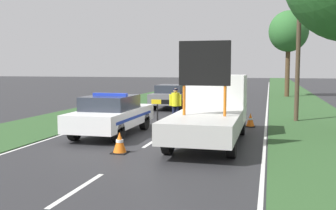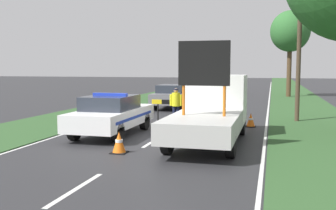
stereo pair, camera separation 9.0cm
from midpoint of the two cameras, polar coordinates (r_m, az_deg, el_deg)
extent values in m
plane|color=#28282B|center=(13.87, -1.68, -4.89)|extent=(160.00, 160.00, 0.00)
cube|color=silver|center=(8.47, -13.25, -11.80)|extent=(0.12, 2.34, 0.01)
cube|color=silver|center=(13.42, -2.25, -5.22)|extent=(0.12, 2.34, 0.01)
cube|color=silver|center=(18.67, 2.62, -2.18)|extent=(0.12, 2.34, 0.01)
cube|color=silver|center=(24.03, 5.32, -0.47)|extent=(0.12, 2.34, 0.01)
cube|color=silver|center=(29.43, 7.04, 0.61)|extent=(0.12, 2.34, 0.01)
cube|color=silver|center=(34.86, 8.22, 1.35)|extent=(0.12, 2.34, 0.01)
cube|color=silver|center=(40.30, 9.08, 1.90)|extent=(0.12, 2.34, 0.01)
cube|color=silver|center=(45.75, 9.74, 2.31)|extent=(0.12, 2.34, 0.01)
cube|color=silver|center=(51.21, 10.26, 2.64)|extent=(0.12, 2.34, 0.01)
cube|color=silver|center=(56.68, 10.68, 2.90)|extent=(0.12, 2.34, 0.01)
cube|color=silver|center=(62.14, 11.02, 3.12)|extent=(0.12, 2.34, 0.01)
cube|color=silver|center=(32.06, 1.01, 1.05)|extent=(0.10, 72.16, 0.01)
cube|color=silver|center=(31.18, 14.20, 0.75)|extent=(0.10, 72.16, 0.01)
cube|color=#2D5128|center=(34.53, -1.53, 1.39)|extent=(3.92, 120.00, 0.03)
cube|color=#2D5128|center=(33.24, 17.78, 0.96)|extent=(3.92, 120.00, 0.03)
cube|color=white|center=(14.75, -8.30, -1.75)|extent=(1.84, 4.59, 0.61)
cube|color=#282D38|center=(14.56, -8.54, 0.35)|extent=(1.62, 2.11, 0.50)
cylinder|color=black|center=(16.40, -8.94, -2.11)|extent=(0.24, 0.69, 0.69)
cylinder|color=black|center=(15.83, -3.62, -2.33)|extent=(0.24, 0.69, 0.69)
cylinder|color=black|center=(13.86, -13.63, -3.59)|extent=(0.24, 0.69, 0.69)
cylinder|color=black|center=(13.19, -7.47, -3.95)|extent=(0.24, 0.69, 0.69)
cube|color=#1E38C6|center=(14.54, -8.56, 1.53)|extent=(1.29, 0.24, 0.10)
cube|color=#193399|center=(14.75, -8.30, -1.64)|extent=(1.85, 3.76, 0.10)
cube|color=black|center=(16.91, -5.24, -1.00)|extent=(1.01, 0.08, 0.37)
cube|color=white|center=(14.82, 6.99, 0.94)|extent=(2.06, 1.99, 1.76)
cube|color=#232833|center=(15.76, 7.47, 2.36)|extent=(1.75, 0.04, 0.78)
cube|color=#B2B2AD|center=(11.92, 5.04, -2.97)|extent=(2.06, 4.04, 0.60)
cylinder|color=#D16619|center=(11.95, 2.15, 0.69)|extent=(0.09, 0.09, 0.90)
cylinder|color=#D16619|center=(11.74, 8.05, 0.56)|extent=(0.09, 0.09, 0.90)
cube|color=black|center=(11.79, 5.12, 6.04)|extent=(1.55, 0.12, 1.33)
cylinder|color=black|center=(15.06, 3.51, -2.33)|extent=(0.24, 0.90, 0.90)
cylinder|color=black|center=(14.82, 10.45, -2.54)|extent=(0.24, 0.90, 0.90)
cylinder|color=black|center=(11.37, -0.20, -4.88)|extent=(0.24, 0.90, 0.90)
cylinder|color=black|center=(11.06, 9.01, -5.25)|extent=(0.24, 0.90, 0.90)
cylinder|color=black|center=(18.38, -1.69, -1.07)|extent=(0.07, 0.07, 0.79)
cylinder|color=black|center=(17.88, 5.40, -1.28)|extent=(0.07, 0.07, 0.79)
cube|color=yellow|center=(18.34, -1.83, 0.48)|extent=(0.48, 0.08, 0.21)
cube|color=black|center=(18.21, -0.39, 0.44)|extent=(0.48, 0.08, 0.21)
cube|color=yellow|center=(18.09, 1.07, 0.41)|extent=(0.48, 0.08, 0.21)
cube|color=black|center=(17.99, 2.56, 0.38)|extent=(0.48, 0.08, 0.21)
cube|color=yellow|center=(17.90, 4.05, 0.34)|extent=(0.48, 0.08, 0.21)
cube|color=black|center=(17.82, 5.57, 0.30)|extent=(0.48, 0.08, 0.21)
cylinder|color=#191E38|center=(17.40, 0.69, -1.44)|extent=(0.15, 0.15, 0.79)
cylinder|color=#191E38|center=(17.36, 1.21, -1.46)|extent=(0.15, 0.15, 0.79)
cylinder|color=yellow|center=(17.31, 0.95, 0.81)|extent=(0.36, 0.36, 0.59)
cylinder|color=yellow|center=(17.37, 0.23, 0.73)|extent=(0.12, 0.12, 0.50)
cylinder|color=yellow|center=(17.26, 1.68, 0.70)|extent=(0.12, 0.12, 0.50)
sphere|color=#A57A5B|center=(17.28, 0.96, 2.13)|extent=(0.20, 0.20, 0.20)
cylinder|color=#141933|center=(17.28, 0.96, 2.31)|extent=(0.23, 0.23, 0.05)
cylinder|color=#232326|center=(17.51, 3.31, -1.26)|extent=(0.16, 0.16, 0.88)
cylinder|color=#232326|center=(17.48, 3.89, -1.28)|extent=(0.16, 0.16, 0.88)
cylinder|color=maroon|center=(17.42, 3.61, 1.24)|extent=(0.40, 0.40, 0.66)
cylinder|color=maroon|center=(17.48, 2.81, 1.15)|extent=(0.13, 0.13, 0.56)
cylinder|color=maroon|center=(17.38, 4.42, 1.11)|extent=(0.13, 0.13, 0.56)
sphere|color=#A57A5B|center=(17.40, 3.62, 2.69)|extent=(0.23, 0.23, 0.23)
cube|color=black|center=(11.65, -7.23, -6.86)|extent=(0.46, 0.46, 0.03)
cone|color=orange|center=(11.59, -7.25, -5.34)|extent=(0.39, 0.39, 0.60)
cylinder|color=white|center=(11.58, -7.25, -5.19)|extent=(0.22, 0.22, 0.08)
cube|color=black|center=(16.93, 11.70, -3.05)|extent=(0.42, 0.42, 0.03)
cone|color=orange|center=(16.89, 11.72, -2.08)|extent=(0.35, 0.35, 0.55)
cylinder|color=white|center=(16.89, 11.72, -1.99)|extent=(0.20, 0.20, 0.08)
cube|color=black|center=(18.88, 4.87, -2.07)|extent=(0.37, 0.37, 0.03)
cone|color=orange|center=(18.85, 4.88, -1.29)|extent=(0.31, 0.31, 0.49)
cylinder|color=white|center=(18.85, 4.88, -1.22)|extent=(0.18, 0.18, 0.07)
cube|color=black|center=(17.72, 9.74, -2.64)|extent=(0.46, 0.46, 0.03)
cone|color=orange|center=(17.67, 9.76, -1.61)|extent=(0.39, 0.39, 0.61)
cylinder|color=white|center=(17.67, 9.76, -1.51)|extent=(0.22, 0.22, 0.09)
cube|color=slate|center=(23.96, 0.43, 1.11)|extent=(1.78, 4.27, 0.61)
cube|color=#282D38|center=(23.80, 0.36, 2.39)|extent=(1.57, 1.97, 0.47)
cylinder|color=black|center=(25.46, -0.53, 0.68)|extent=(0.24, 0.71, 0.71)
cylinder|color=black|center=(25.10, 2.88, 0.60)|extent=(0.24, 0.71, 0.71)
cylinder|color=black|center=(22.92, -2.25, 0.13)|extent=(0.24, 0.71, 0.71)
cylinder|color=black|center=(22.52, 1.51, 0.04)|extent=(0.24, 0.71, 0.71)
cube|color=navy|center=(30.15, 3.67, 2.21)|extent=(1.89, 4.43, 0.76)
cube|color=#282D38|center=(29.99, 3.63, 3.34)|extent=(1.67, 2.04, 0.44)
cylinder|color=black|center=(31.68, 2.67, 1.69)|extent=(0.24, 0.78, 0.78)
cylinder|color=black|center=(31.38, 5.63, 1.63)|extent=(0.24, 0.78, 0.78)
cylinder|color=black|center=(29.00, 1.55, 1.34)|extent=(0.24, 0.78, 0.78)
cylinder|color=black|center=(28.68, 4.77, 1.28)|extent=(0.24, 0.78, 0.78)
cube|color=maroon|center=(37.00, 5.75, 2.70)|extent=(1.86, 4.69, 0.71)
cube|color=#282D38|center=(36.84, 5.72, 3.68)|extent=(1.63, 2.16, 0.57)
cylinder|color=black|center=(38.58, 4.89, 2.30)|extent=(0.24, 0.69, 0.69)
cylinder|color=black|center=(38.34, 7.27, 2.25)|extent=(0.24, 0.69, 0.69)
cylinder|color=black|center=(35.72, 4.10, 2.04)|extent=(0.24, 0.69, 0.69)
cylinder|color=black|center=(35.47, 6.67, 2.00)|extent=(0.24, 0.69, 0.69)
cube|color=#B2B2B7|center=(43.44, 6.83, 2.98)|extent=(1.83, 4.32, 0.56)
cube|color=#282D38|center=(43.29, 6.81, 3.67)|extent=(1.61, 1.99, 0.50)
cylinder|color=black|center=(44.89, 6.04, 2.71)|extent=(0.24, 0.65, 0.65)
cylinder|color=black|center=(44.68, 8.07, 2.68)|extent=(0.24, 0.65, 0.65)
cylinder|color=black|center=(42.25, 5.51, 2.54)|extent=(0.24, 0.65, 0.65)
cylinder|color=black|center=(42.03, 7.65, 2.51)|extent=(0.24, 0.65, 0.65)
cylinder|color=#4C3823|center=(34.61, 16.87, 4.67)|extent=(0.38, 0.38, 4.27)
ellipsoid|color=#2D662D|center=(34.74, 17.03, 10.21)|extent=(3.25, 3.25, 3.42)
cylinder|color=#473828|center=(18.95, 18.23, 7.29)|extent=(0.20, 0.20, 6.36)
camera|label=1|loc=(0.05, -90.18, -0.02)|focal=42.00mm
camera|label=2|loc=(0.05, 89.82, 0.02)|focal=42.00mm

